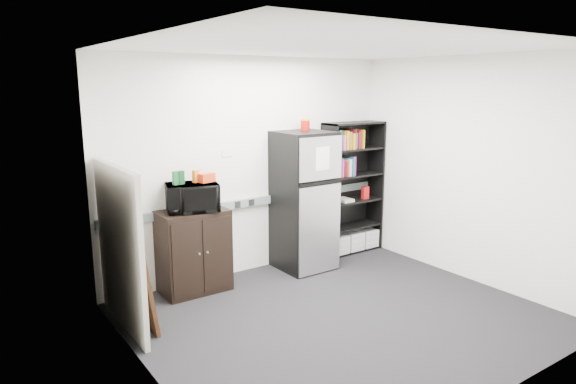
% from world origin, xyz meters
% --- Properties ---
extents(floor, '(4.00, 4.00, 0.00)m').
position_xyz_m(floor, '(0.00, 0.00, 0.00)').
color(floor, black).
rests_on(floor, ground).
extents(wall_back, '(4.00, 0.02, 2.70)m').
position_xyz_m(wall_back, '(0.00, 1.75, 1.35)').
color(wall_back, white).
rests_on(wall_back, floor).
extents(wall_right, '(0.02, 3.50, 2.70)m').
position_xyz_m(wall_right, '(2.00, 0.00, 1.35)').
color(wall_right, white).
rests_on(wall_right, floor).
extents(wall_left, '(0.02, 3.50, 2.70)m').
position_xyz_m(wall_left, '(-2.00, 0.00, 1.35)').
color(wall_left, white).
rests_on(wall_left, floor).
extents(ceiling, '(4.00, 3.50, 0.02)m').
position_xyz_m(ceiling, '(0.00, 0.00, 2.70)').
color(ceiling, white).
rests_on(ceiling, wall_back).
extents(electrical_raceway, '(3.92, 0.05, 0.10)m').
position_xyz_m(electrical_raceway, '(0.00, 1.72, 0.90)').
color(electrical_raceway, slate).
rests_on(electrical_raceway, wall_back).
extents(wall_note, '(0.14, 0.00, 0.10)m').
position_xyz_m(wall_note, '(-0.35, 1.74, 1.55)').
color(wall_note, white).
rests_on(wall_note, wall_back).
extents(bookshelf, '(0.90, 0.34, 1.85)m').
position_xyz_m(bookshelf, '(1.53, 1.57, 0.91)').
color(bookshelf, black).
rests_on(bookshelf, floor).
extents(cubicle_partition, '(0.06, 1.30, 1.62)m').
position_xyz_m(cubicle_partition, '(-1.90, 1.08, 0.81)').
color(cubicle_partition, '#9F998D').
rests_on(cubicle_partition, floor).
extents(cabinet, '(0.77, 0.51, 0.96)m').
position_xyz_m(cabinet, '(-0.94, 1.50, 0.48)').
color(cabinet, black).
rests_on(cabinet, floor).
extents(microwave, '(0.66, 0.53, 0.32)m').
position_xyz_m(microwave, '(-0.94, 1.48, 1.12)').
color(microwave, black).
rests_on(microwave, cabinet).
extents(snack_box_a, '(0.07, 0.05, 0.15)m').
position_xyz_m(snack_box_a, '(-1.11, 1.52, 1.35)').
color(snack_box_a, '#175121').
rests_on(snack_box_a, microwave).
extents(snack_box_b, '(0.08, 0.06, 0.15)m').
position_xyz_m(snack_box_b, '(-1.06, 1.52, 1.35)').
color(snack_box_b, '#0C3617').
rests_on(snack_box_b, microwave).
extents(snack_box_c, '(0.08, 0.07, 0.14)m').
position_xyz_m(snack_box_c, '(-0.88, 1.52, 1.35)').
color(snack_box_c, orange).
rests_on(snack_box_c, microwave).
extents(snack_bag, '(0.20, 0.14, 0.10)m').
position_xyz_m(snack_bag, '(-0.77, 1.47, 1.33)').
color(snack_bag, red).
rests_on(snack_bag, microwave).
extents(refrigerator, '(0.67, 0.70, 1.78)m').
position_xyz_m(refrigerator, '(0.57, 1.42, 0.89)').
color(refrigerator, black).
rests_on(refrigerator, floor).
extents(coffee_can, '(0.12, 0.12, 0.17)m').
position_xyz_m(coffee_can, '(0.68, 1.55, 1.87)').
color(coffee_can, '#AF1008').
rests_on(coffee_can, refrigerator).
extents(framed_poster, '(0.15, 0.67, 0.86)m').
position_xyz_m(framed_poster, '(-1.77, 0.98, 0.43)').
color(framed_poster, black).
rests_on(framed_poster, floor).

